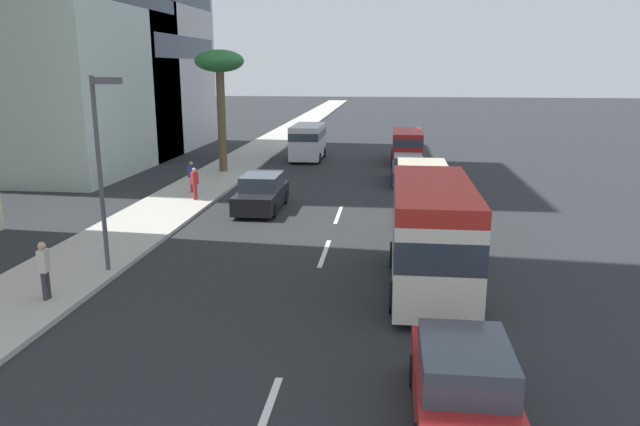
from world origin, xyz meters
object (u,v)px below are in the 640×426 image
at_px(pedestrian_near_lamp, 192,175).
at_px(minibus_third, 432,232).
at_px(pedestrian_by_tree, 195,182).
at_px(van_second, 407,144).
at_px(pedestrian_mid_block, 44,268).
at_px(van_lead, 422,190).
at_px(car_seventh, 408,170).
at_px(car_fourth, 262,193).
at_px(car_sixth, 462,385).
at_px(street_lamp, 102,151).
at_px(palm_tree, 220,68).
at_px(van_fifth, 308,140).

bearing_deg(pedestrian_near_lamp, minibus_third, -106.76).
bearing_deg(minibus_third, pedestrian_by_tree, 45.39).
bearing_deg(van_second, pedestrian_mid_block, 158.50).
distance_m(van_lead, car_seventh, 8.77).
bearing_deg(car_fourth, car_sixth, 23.84).
xyz_separation_m(car_sixth, pedestrian_near_lamp, (19.17, 11.49, 0.25)).
height_order(van_second, pedestrian_near_lamp, van_second).
bearing_deg(van_lead, van_second, 0.92).
height_order(car_fourth, street_lamp, street_lamp).
bearing_deg(pedestrian_by_tree, pedestrian_mid_block, -147.69).
xyz_separation_m(car_fourth, pedestrian_mid_block, (-11.89, 3.54, 0.28)).
bearing_deg(street_lamp, minibus_third, -90.64).
bearing_deg(palm_tree, car_sixth, -155.57).
bearing_deg(van_second, minibus_third, -179.71).
xyz_separation_m(minibus_third, pedestrian_by_tree, (10.48, 10.62, -0.74)).
distance_m(car_seventh, pedestrian_near_lamp, 12.05).
height_order(car_fourth, car_seventh, car_fourth).
distance_m(car_sixth, pedestrian_by_tree, 20.53).
distance_m(van_lead, car_sixth, 15.11).
height_order(van_lead, minibus_third, minibus_third).
distance_m(minibus_third, street_lamp, 10.22).
bearing_deg(van_second, car_fourth, 154.77).
height_order(minibus_third, street_lamp, street_lamp).
xyz_separation_m(minibus_third, car_fourth, (9.43, 7.10, -0.97)).
bearing_deg(van_fifth, car_seventh, 40.55).
distance_m(van_second, pedestrian_mid_block, 28.70).
xyz_separation_m(minibus_third, car_sixth, (-6.99, -0.15, -0.96)).
bearing_deg(van_lead, van_fifth, 23.27).
distance_m(minibus_third, palm_tree, 22.43).
relative_size(van_lead, pedestrian_mid_block, 2.91).
bearing_deg(car_fourth, pedestrian_mid_block, -16.57).
height_order(car_sixth, pedestrian_near_lamp, pedestrian_near_lamp).
bearing_deg(pedestrian_near_lamp, palm_tree, 31.80).
distance_m(van_fifth, pedestrian_mid_block, 27.51).
relative_size(car_sixth, palm_tree, 0.55).
height_order(pedestrian_mid_block, palm_tree, palm_tree).
bearing_deg(pedestrian_by_tree, pedestrian_near_lamp, 55.33).
height_order(minibus_third, van_fifth, minibus_third).
bearing_deg(car_seventh, car_fourth, 137.18).
distance_m(car_fourth, pedestrian_near_lamp, 5.06).
distance_m(van_fifth, car_seventh, 10.51).
relative_size(car_fourth, van_fifth, 0.92).
bearing_deg(street_lamp, pedestrian_by_tree, 3.54).
bearing_deg(van_lead, pedestrian_by_tree, 77.54).
relative_size(van_lead, street_lamp, 0.80).
relative_size(pedestrian_mid_block, street_lamp, 0.27).
relative_size(van_lead, palm_tree, 0.66).
xyz_separation_m(car_sixth, street_lamp, (7.10, 10.13, 3.16)).
relative_size(pedestrian_mid_block, pedestrian_by_tree, 1.06).
height_order(pedestrian_by_tree, street_lamp, street_lamp).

